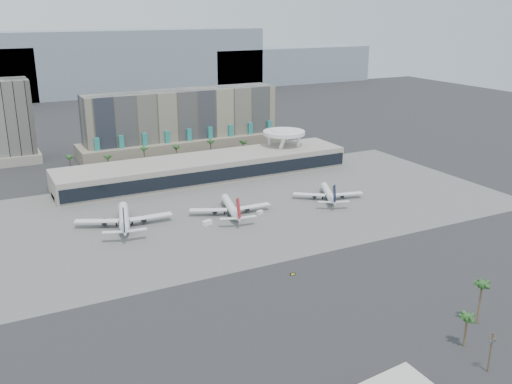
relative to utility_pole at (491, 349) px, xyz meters
name	(u,v)px	position (x,y,z in m)	size (l,w,h in m)	color
ground	(307,245)	(2.00, 96.09, -7.14)	(900.00, 900.00, 0.00)	#232326
apron_pad	(248,206)	(2.00, 151.09, -7.11)	(260.00, 130.00, 0.06)	#5B5B59
mountain_ridge	(106,67)	(29.88, 566.09, 22.75)	(680.00, 60.00, 70.00)	gray
hotel	(183,128)	(12.00, 270.50, 9.67)	(140.00, 30.00, 42.00)	gray
office_tower	(11,126)	(-93.00, 296.09, 15.80)	(30.00, 30.00, 52.00)	black
terminal	(206,167)	(2.00, 205.93, -0.63)	(170.00, 32.50, 14.50)	#AAA195
saucer_structure	(284,135)	(57.00, 212.09, 11.31)	(26.00, 26.00, 21.89)	white
palm_row	(195,146)	(9.00, 241.09, 3.36)	(157.80, 2.80, 13.10)	brown
utility_pole	(491,349)	(0.00, 0.00, 0.00)	(3.20, 0.85, 12.00)	#4C3826
airliner_left	(124,218)	(-59.99, 151.70, -3.21)	(42.83, 44.48, 15.60)	white
airliner_centre	(231,207)	(-10.72, 143.72, -3.59)	(38.67, 40.17, 14.08)	white
airliner_right	(328,193)	(43.03, 141.12, -3.88)	(34.00, 35.00, 12.94)	white
service_vehicle_a	(207,223)	(-26.18, 135.99, -6.06)	(4.42, 2.16, 2.16)	white
service_vehicle_b	(260,212)	(1.76, 138.02, -6.33)	(3.14, 1.80, 1.62)	white
taxiway_sign	(293,274)	(-17.53, 74.50, -6.69)	(2.03, 0.75, 0.92)	black
near_palm_a	(467,322)	(3.51, 11.97, 0.82)	(6.00, 6.00, 10.77)	brown
near_palm_b	(481,289)	(16.90, 19.38, 4.67)	(6.00, 6.00, 14.71)	brown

